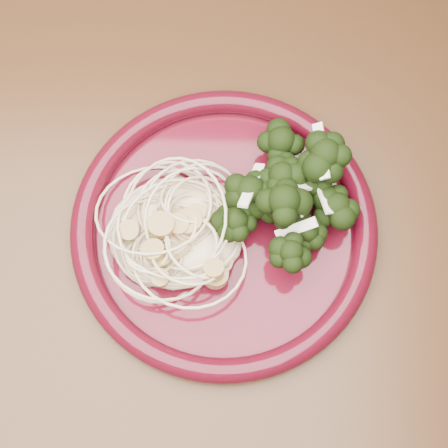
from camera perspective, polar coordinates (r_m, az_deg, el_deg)
The scene contains 6 objects.
dining_table at distance 0.71m, azimuth 9.45°, elevation -1.90°, with size 1.20×0.80×0.75m.
dinner_plate at distance 0.59m, azimuth 0.00°, elevation -0.29°, with size 0.33×0.33×0.02m.
spaghetti_pile at distance 0.58m, azimuth -4.47°, elevation -0.42°, with size 0.13×0.11×0.03m, color beige.
scallop_cluster at distance 0.55m, azimuth -4.74°, elevation 0.76°, with size 0.12×0.12×0.04m, color tan, non-canonical shape.
broccoli_pile at distance 0.57m, azimuth 5.54°, elevation 1.00°, with size 0.10×0.16×0.05m, color black.
onion_garnish at distance 0.54m, azimuth 5.86°, elevation 2.21°, with size 0.07×0.10×0.05m, color white, non-canonical shape.
Camera 1 is at (-0.11, -0.21, 1.32)m, focal length 50.00 mm.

